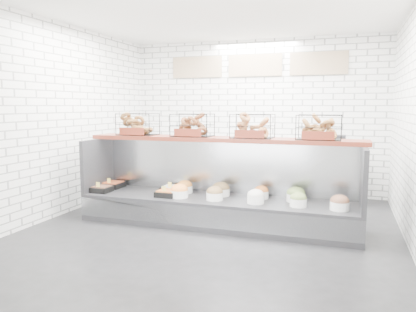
% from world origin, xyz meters
% --- Properties ---
extents(ground, '(5.50, 5.50, 0.00)m').
position_xyz_m(ground, '(0.00, 0.00, 0.00)').
color(ground, black).
rests_on(ground, ground).
extents(room_shell, '(5.02, 5.51, 3.01)m').
position_xyz_m(room_shell, '(0.00, 0.60, 2.06)').
color(room_shell, white).
rests_on(room_shell, ground).
extents(display_case, '(4.00, 0.90, 1.20)m').
position_xyz_m(display_case, '(0.01, 0.34, 0.33)').
color(display_case, black).
rests_on(display_case, ground).
extents(bagel_shelf, '(4.10, 0.50, 0.40)m').
position_xyz_m(bagel_shelf, '(-0.00, 0.52, 1.38)').
color(bagel_shelf, '#4F1A11').
rests_on(bagel_shelf, display_case).
extents(prep_counter, '(4.00, 0.60, 1.20)m').
position_xyz_m(prep_counter, '(0.00, 2.43, 0.47)').
color(prep_counter, '#93969B').
rests_on(prep_counter, ground).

